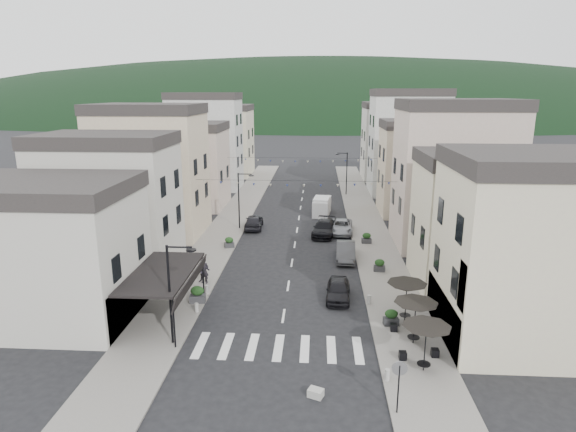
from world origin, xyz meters
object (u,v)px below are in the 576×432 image
(delivery_van, at_px, (322,206))
(pedestrian_b, at_px, (204,271))
(parked_car_b, at_px, (346,251))
(pedestrian_a, at_px, (204,271))
(parked_car_c, at_px, (341,227))
(parked_car_a, at_px, (338,290))
(parked_car_e, at_px, (254,222))
(parked_car_d, at_px, (324,228))

(delivery_van, height_order, pedestrian_b, delivery_van)
(parked_car_b, bearing_deg, delivery_van, 99.80)
(pedestrian_a, bearing_deg, parked_car_c, 64.67)
(parked_car_c, bearing_deg, delivery_van, 107.78)
(parked_car_a, bearing_deg, delivery_van, 95.75)
(parked_car_e, bearing_deg, parked_car_d, 162.52)
(parked_car_b, height_order, pedestrian_b, pedestrian_b)
(parked_car_e, height_order, delivery_van, delivery_van)
(parked_car_b, height_order, parked_car_e, parked_car_e)
(parked_car_b, xyz_separation_m, parked_car_d, (-1.80, 7.22, -0.02))
(parked_car_c, relative_size, delivery_van, 1.05)
(pedestrian_b, bearing_deg, parked_car_e, 82.99)
(delivery_van, relative_size, pedestrian_a, 2.35)
(parked_car_b, height_order, parked_car_d, parked_car_b)
(parked_car_e, bearing_deg, parked_car_c, 171.05)
(delivery_van, xyz_separation_m, pedestrian_b, (-9.00, -21.74, -0.02))
(parked_car_a, height_order, parked_car_b, parked_car_b)
(parked_car_b, bearing_deg, parked_car_a, -94.06)
(delivery_van, bearing_deg, pedestrian_b, -105.87)
(parked_car_b, bearing_deg, parked_car_c, 92.64)
(parked_car_b, relative_size, delivery_van, 0.98)
(pedestrian_a, bearing_deg, parked_car_b, 41.56)
(pedestrian_a, distance_m, pedestrian_b, 0.21)
(parked_car_d, distance_m, pedestrian_b, 16.13)
(pedestrian_b, bearing_deg, parked_car_d, 54.94)
(parked_car_c, xyz_separation_m, parked_car_d, (-1.80, -0.94, 0.06))
(delivery_van, xyz_separation_m, pedestrian_a, (-8.93, -21.93, 0.06))
(parked_car_a, relative_size, pedestrian_b, 2.21)
(parked_car_a, height_order, parked_car_c, parked_car_a)
(parked_car_b, distance_m, parked_car_d, 7.44)
(parked_car_a, xyz_separation_m, parked_car_d, (-0.83, 15.46, 0.05))
(parked_car_c, relative_size, parked_car_e, 1.09)
(parked_car_b, relative_size, parked_car_c, 0.93)
(parked_car_c, bearing_deg, parked_car_d, -149.41)
(parked_car_d, xyz_separation_m, pedestrian_a, (-9.11, -13.44, 0.37))
(parked_car_d, xyz_separation_m, pedestrian_b, (-9.18, -13.26, 0.30))
(parked_car_e, distance_m, delivery_van, 9.71)
(parked_car_a, bearing_deg, pedestrian_b, 170.96)
(parked_car_b, distance_m, pedestrian_b, 12.53)
(parked_car_d, distance_m, parked_car_e, 7.67)
(parked_car_a, bearing_deg, parked_car_d, 96.43)
(parked_car_b, xyz_separation_m, pedestrian_a, (-10.91, -6.22, 0.36))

